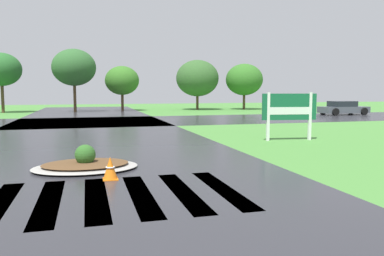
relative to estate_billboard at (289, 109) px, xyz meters
The scene contains 8 objects.
asphalt_roadway 8.86m from the estate_billboard, 160.95° to the right, with size 10.20×80.00×0.01m, color #2B2B30.
asphalt_cross_road 15.05m from the estate_billboard, 123.52° to the left, with size 90.00×9.18×0.01m, color #2B2B30.
crosswalk_stripes 10.93m from the estate_billboard, 139.71° to the right, with size 5.85×3.42×0.01m.
estate_billboard is the anchor object (origin of this frame).
median_island 9.46m from the estate_billboard, 154.74° to the right, with size 2.85×2.08×0.68m.
car_white_sedan 19.98m from the estate_billboard, 47.05° to the left, with size 4.31×2.03×1.21m.
traffic_cone 9.67m from the estate_billboard, 145.26° to the right, with size 0.36×0.36×0.56m.
background_treeline 26.47m from the estate_billboard, 103.55° to the left, with size 36.33×6.43×6.21m.
Camera 1 is at (-0.14, -2.02, 2.16)m, focal length 36.12 mm.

